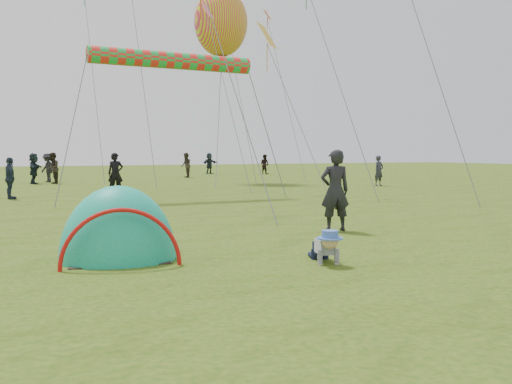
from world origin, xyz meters
name	(u,v)px	position (x,y,z in m)	size (l,w,h in m)	color
ground	(316,259)	(0.00, 0.00, 0.00)	(140.00, 140.00, 0.00)	#25480D
crawling_toddler	(326,246)	(-0.03, -0.35, 0.29)	(0.53, 0.75, 0.58)	black
popup_tent	(119,260)	(-2.96, 1.46, 0.00)	(1.93, 1.59, 2.49)	#07997A
standing_adult	(335,190)	(2.28, 2.73, 0.93)	(0.68, 0.44, 1.85)	black
crowd_person_0	(379,171)	(14.39, 16.11, 0.81)	(0.59, 0.39, 1.62)	#2A2B37
crowd_person_1	(53,168)	(-0.83, 26.10, 0.89)	(0.86, 0.67, 1.78)	black
crowd_person_2	(10,178)	(-3.71, 15.65, 0.80)	(0.94, 0.39, 1.60)	#212E40
crowd_person_5	(34,168)	(-1.79, 26.50, 0.87)	(1.62, 0.52, 1.75)	black
crowd_person_7	(186,165)	(8.59, 30.01, 0.88)	(0.85, 0.67, 1.76)	#373128
crowd_person_9	(47,168)	(-0.87, 28.08, 0.86)	(1.12, 0.64, 1.73)	black
crowd_person_11	(209,163)	(12.79, 35.95, 0.87)	(1.62, 0.51, 1.74)	#1D262D
crowd_person_12	(116,174)	(0.43, 16.21, 0.89)	(0.65, 0.42, 1.77)	black
crowd_person_13	(265,164)	(16.52, 33.21, 0.81)	(0.79, 0.61, 1.62)	black
balloon_kite	(221,27)	(8.56, 23.70, 9.24)	(3.18, 3.18, 4.46)	#B8D903
rainbow_tube_kite	(172,61)	(2.00, 13.24, 5.31)	(0.64, 0.64, 6.38)	red
diamond_kite_0	(267,15)	(13.22, 26.58, 11.03)	(0.77, 0.77, 0.00)	#C24F14
diamond_kite_5	(207,10)	(5.97, 19.44, 8.98)	(0.86, 0.86, 0.00)	#EE5E6D
diamond_kite_8	(267,36)	(6.76, 14.47, 6.90)	(1.24, 1.24, 0.00)	gold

